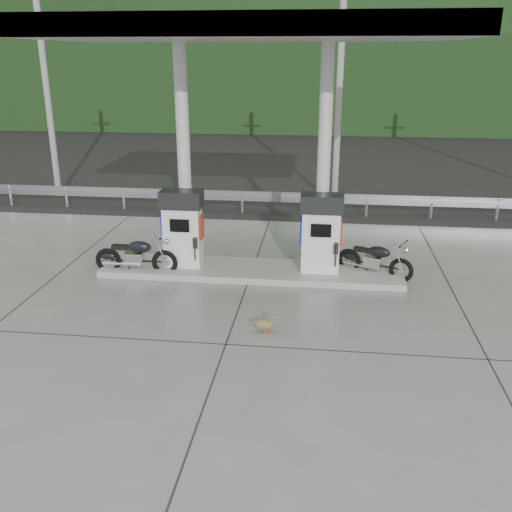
# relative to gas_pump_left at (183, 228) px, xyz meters

# --- Properties ---
(ground) EXTENTS (160.00, 160.00, 0.00)m
(ground) POSITION_rel_gas_pump_left_xyz_m (1.60, -2.50, -1.07)
(ground) COLOR black
(ground) RESTS_ON ground
(forecourt_apron) EXTENTS (18.00, 14.00, 0.02)m
(forecourt_apron) POSITION_rel_gas_pump_left_xyz_m (1.60, -2.50, -1.06)
(forecourt_apron) COLOR slate
(forecourt_apron) RESTS_ON ground
(pump_island) EXTENTS (7.00, 1.40, 0.15)m
(pump_island) POSITION_rel_gas_pump_left_xyz_m (1.60, 0.00, -0.98)
(pump_island) COLOR gray
(pump_island) RESTS_ON forecourt_apron
(gas_pump_left) EXTENTS (0.95, 0.55, 1.80)m
(gas_pump_left) POSITION_rel_gas_pump_left_xyz_m (0.00, 0.00, 0.00)
(gas_pump_left) COLOR silver
(gas_pump_left) RESTS_ON pump_island
(gas_pump_right) EXTENTS (0.95, 0.55, 1.80)m
(gas_pump_right) POSITION_rel_gas_pump_left_xyz_m (3.20, 0.00, 0.00)
(gas_pump_right) COLOR silver
(gas_pump_right) RESTS_ON pump_island
(canopy_column_left) EXTENTS (0.30, 0.30, 5.00)m
(canopy_column_left) POSITION_rel_gas_pump_left_xyz_m (0.00, 0.40, 1.60)
(canopy_column_left) COLOR silver
(canopy_column_left) RESTS_ON pump_island
(canopy_column_right) EXTENTS (0.30, 0.30, 5.00)m
(canopy_column_right) POSITION_rel_gas_pump_left_xyz_m (3.20, 0.40, 1.60)
(canopy_column_right) COLOR silver
(canopy_column_right) RESTS_ON pump_island
(canopy_roof) EXTENTS (8.50, 5.00, 0.40)m
(canopy_roof) POSITION_rel_gas_pump_left_xyz_m (1.60, 0.00, 4.30)
(canopy_roof) COLOR beige
(canopy_roof) RESTS_ON canopy_column_left
(guardrail) EXTENTS (26.00, 0.16, 1.42)m
(guardrail) POSITION_rel_gas_pump_left_xyz_m (1.60, 5.50, -0.36)
(guardrail) COLOR gray
(guardrail) RESTS_ON ground
(road) EXTENTS (60.00, 7.00, 0.01)m
(road) POSITION_rel_gas_pump_left_xyz_m (1.60, 9.00, -1.07)
(road) COLOR black
(road) RESTS_ON ground
(utility_pole_a) EXTENTS (0.22, 0.22, 8.00)m
(utility_pole_a) POSITION_rel_gas_pump_left_xyz_m (-6.40, 7.00, 2.93)
(utility_pole_a) COLOR gray
(utility_pole_a) RESTS_ON ground
(utility_pole_b) EXTENTS (0.22, 0.22, 8.00)m
(utility_pole_b) POSITION_rel_gas_pump_left_xyz_m (3.60, 7.00, 2.93)
(utility_pole_b) COLOR gray
(utility_pole_b) RESTS_ON ground
(tree_band) EXTENTS (80.00, 6.00, 6.00)m
(tree_band) POSITION_rel_gas_pump_left_xyz_m (1.60, 27.50, 1.93)
(tree_band) COLOR black
(tree_band) RESTS_ON ground
(forested_hills) EXTENTS (100.00, 40.00, 140.00)m
(forested_hills) POSITION_rel_gas_pump_left_xyz_m (1.60, 57.50, -1.07)
(forested_hills) COLOR black
(forested_hills) RESTS_ON ground
(motorcycle_left) EXTENTS (1.84, 0.61, 0.87)m
(motorcycle_left) POSITION_rel_gas_pump_left_xyz_m (-1.06, -0.32, -0.62)
(motorcycle_left) COLOR black
(motorcycle_left) RESTS_ON forecourt_apron
(motorcycle_right) EXTENTS (1.77, 1.20, 0.81)m
(motorcycle_right) POSITION_rel_gas_pump_left_xyz_m (4.46, 0.16, -0.65)
(motorcycle_right) COLOR black
(motorcycle_right) RESTS_ON forecourt_apron
(duck) EXTENTS (0.44, 0.14, 0.32)m
(duck) POSITION_rel_gas_pump_left_xyz_m (2.22, -2.96, -0.89)
(duck) COLOR brown
(duck) RESTS_ON forecourt_apron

